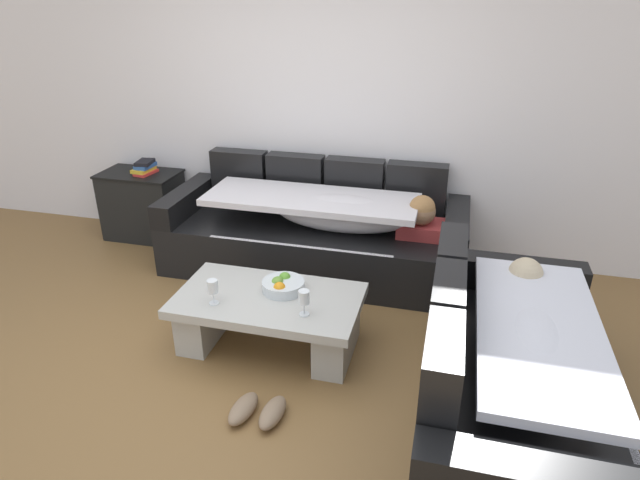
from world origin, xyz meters
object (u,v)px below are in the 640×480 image
coffee_table (269,315)px  fruit_bowl (283,285)px  wine_glass_near_right (304,298)px  couch_near_window (510,378)px  wine_glass_near_left (213,287)px  couch_along_wall (319,233)px  book_stack_on_cabinet (145,167)px  side_cabinet (143,205)px  pair_of_shoes (258,411)px

coffee_table → fruit_bowl: fruit_bowl is taller
fruit_bowl → wine_glass_near_right: (0.22, -0.24, 0.08)m
couch_near_window → wine_glass_near_left: bearing=82.8°
coffee_table → wine_glass_near_right: 0.41m
couch_along_wall → couch_near_window: 2.12m
fruit_bowl → wine_glass_near_left: (-0.37, -0.26, 0.08)m
coffee_table → wine_glass_near_right: size_ratio=7.23×
couch_along_wall → book_stack_on_cabinet: 1.77m
couch_along_wall → wine_glass_near_left: couch_along_wall is taller
couch_along_wall → coffee_table: couch_along_wall is taller
wine_glass_near_left → side_cabinet: side_cabinet is taller
coffee_table → book_stack_on_cabinet: bearing=140.5°
wine_glass_near_right → wine_glass_near_left: bearing=-178.1°
coffee_table → couch_near_window: bearing=-14.9°
wine_glass_near_left → book_stack_on_cabinet: (-1.37, 1.55, 0.20)m
wine_glass_near_right → couch_near_window: bearing=-11.6°
couch_near_window → pair_of_shoes: (-1.32, -0.27, -0.29)m
couch_along_wall → couch_near_window: bearing=-47.1°
couch_along_wall → couch_near_window: size_ratio=1.32×
couch_along_wall → pair_of_shoes: 1.84m
couch_along_wall → wine_glass_near_left: size_ratio=14.89×
side_cabinet → book_stack_on_cabinet: (0.07, -0.00, 0.38)m
fruit_bowl → side_cabinet: size_ratio=0.39×
couch_near_window → coffee_table: (-1.48, 0.39, -0.10)m
fruit_bowl → side_cabinet: (-1.82, 1.29, -0.10)m
pair_of_shoes → fruit_bowl: bearing=96.8°
side_cabinet → pair_of_shoes: side_cabinet is taller
couch_near_window → couch_along_wall: bearing=42.9°
couch_along_wall → wine_glass_near_right: bearing=-79.3°
couch_along_wall → pair_of_shoes: couch_along_wall is taller
fruit_bowl → wine_glass_near_right: bearing=-48.4°
coffee_table → wine_glass_near_right: (0.29, -0.15, 0.26)m
couch_along_wall → side_cabinet: size_ratio=3.43×
coffee_table → side_cabinet: (-1.75, 1.38, 0.08)m
fruit_bowl → book_stack_on_cabinet: 2.18m
couch_along_wall → side_cabinet: 1.80m
couch_near_window → wine_glass_near_right: 1.23m
couch_along_wall → fruit_bowl: (0.03, -1.06, 0.09)m
couch_near_window → side_cabinet: bearing=61.2°
couch_near_window → side_cabinet: size_ratio=2.59×
coffee_table → book_stack_on_cabinet: size_ratio=5.03×
side_cabinet → couch_along_wall: bearing=-7.2°
wine_glass_near_right → side_cabinet: 2.55m
wine_glass_near_left → wine_glass_near_right: 0.59m
couch_near_window → fruit_bowl: couch_near_window is taller
coffee_table → pair_of_shoes: size_ratio=3.80×
coffee_table → couch_along_wall: bearing=88.1°
couch_along_wall → fruit_bowl: bearing=-88.4°
coffee_table → fruit_bowl: (0.07, 0.10, 0.18)m
coffee_table → side_cabinet: 2.23m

